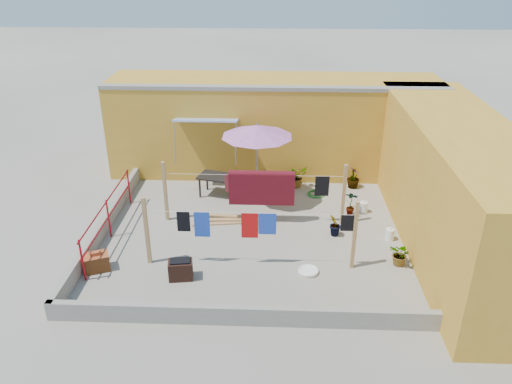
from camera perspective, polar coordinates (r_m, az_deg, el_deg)
ground at (r=13.67m, az=-0.38°, el=-4.99°), size 80.00×80.00×0.00m
wall_back at (r=17.27m, az=2.01°, el=7.65°), size 11.00×3.27×3.21m
wall_right at (r=13.71m, az=21.86°, el=0.66°), size 2.40×9.00×3.20m
parapet_front at (r=10.62m, az=-1.33°, el=-13.92°), size 8.30×0.16×0.44m
parapet_left at (r=14.32m, az=-16.96°, el=-3.67°), size 0.16×7.30×0.44m
red_railing at (r=13.85m, az=-16.57°, el=-2.31°), size 0.05×4.20×1.10m
clothesline_rig at (r=13.66m, az=0.48°, el=-0.09°), size 5.09×2.35×1.80m
patio_umbrella at (r=14.58m, az=0.13°, el=6.94°), size 2.12×2.12×2.54m
outdoor_table at (r=15.57m, az=-3.92°, el=1.57°), size 1.60×1.09×0.68m
brick_stack at (r=12.79m, az=-17.73°, el=-7.62°), size 0.69×0.61×0.50m
lumber_pile at (r=14.32m, az=-2.87°, el=-3.17°), size 2.22×0.62×0.13m
brazier at (r=12.01m, az=-8.61°, el=-8.74°), size 0.61×0.45×0.50m
white_basin at (r=12.24m, az=5.99°, el=-8.96°), size 0.50×0.50×0.09m
water_jug_a at (r=13.87m, az=15.04°, el=-4.70°), size 0.23×0.23×0.36m
water_jug_b at (r=15.10m, az=12.19°, el=-1.70°), size 0.24×0.24×0.38m
green_hose at (r=15.98m, az=6.88°, el=-0.18°), size 0.56×0.56×0.08m
plant_back_a at (r=16.34m, az=4.63°, el=1.80°), size 0.85×0.83×0.73m
plant_back_b at (r=16.53m, az=11.06°, el=1.67°), size 0.53×0.53×0.73m
plant_right_a at (r=14.78m, az=10.82°, el=-1.25°), size 0.48×0.41×0.77m
plant_right_b at (r=13.64m, az=9.01°, el=-3.74°), size 0.39×0.44×0.68m
plant_right_c at (r=12.81m, az=16.22°, el=-6.90°), size 0.70×0.70×0.59m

